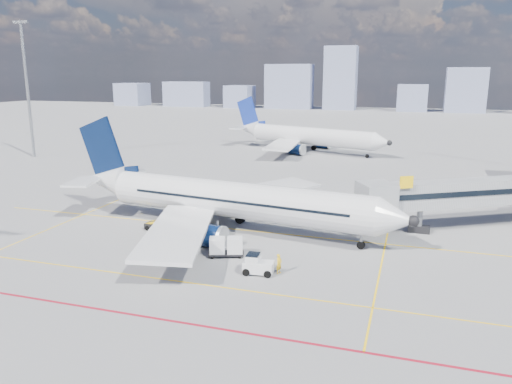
# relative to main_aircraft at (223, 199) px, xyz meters

# --- Properties ---
(ground) EXTENTS (420.00, 420.00, 0.00)m
(ground) POSITION_rel_main_aircraft_xyz_m (2.60, -7.89, -3.22)
(ground) COLOR gray
(ground) RESTS_ON ground
(apron_markings) EXTENTS (90.00, 35.12, 0.01)m
(apron_markings) POSITION_rel_main_aircraft_xyz_m (2.02, -11.80, -3.22)
(apron_markings) COLOR yellow
(apron_markings) RESTS_ON ground
(jet_bridge) EXTENTS (23.55, 15.78, 6.30)m
(jet_bridge) POSITION_rel_main_aircraft_xyz_m (26.11, 9.02, 0.52)
(jet_bridge) COLOR #97999F
(jet_bridge) RESTS_ON ground
(floodlight_mast_nw) EXTENTS (3.20, 0.61, 25.45)m
(floodlight_mast_nw) POSITION_rel_main_aircraft_xyz_m (-52.40, 32.11, 10.37)
(floodlight_mast_nw) COLOR gray
(floodlight_mast_nw) RESTS_ON ground
(distant_skyline) EXTENTS (254.62, 13.33, 31.21)m
(distant_skyline) POSITION_rel_main_aircraft_xyz_m (7.89, 182.11, 6.34)
(distant_skyline) COLOR slate
(distant_skyline) RESTS_ON ground
(main_aircraft) EXTENTS (38.53, 33.45, 11.29)m
(main_aircraft) POSITION_rel_main_aircraft_xyz_m (0.00, 0.00, 0.00)
(main_aircraft) COLOR silver
(main_aircraft) RESTS_ON ground
(second_aircraft) EXTENTS (36.21, 30.74, 11.00)m
(second_aircraft) POSITION_rel_main_aircraft_xyz_m (-3.34, 55.56, 0.00)
(second_aircraft) COLOR silver
(second_aircraft) RESTS_ON ground
(baggage_tug) EXTENTS (2.54, 1.65, 1.69)m
(baggage_tug) POSITION_rel_main_aircraft_xyz_m (7.06, -10.56, -2.41)
(baggage_tug) COLOR silver
(baggage_tug) RESTS_ON ground
(cargo_dolly) EXTENTS (3.42, 2.37, 1.72)m
(cargo_dolly) POSITION_rel_main_aircraft_xyz_m (3.23, -7.57, -2.28)
(cargo_dolly) COLOR black
(cargo_dolly) RESTS_ON ground
(belt_loader) EXTENTS (5.45, 1.94, 2.19)m
(belt_loader) POSITION_rel_main_aircraft_xyz_m (-5.63, -2.68, -2.66)
(belt_loader) COLOR black
(belt_loader) RESTS_ON ground
(ramp_worker) EXTENTS (0.59, 0.71, 1.66)m
(ramp_worker) POSITION_rel_main_aircraft_xyz_m (8.74, -9.91, -2.39)
(ramp_worker) COLOR gold
(ramp_worker) RESTS_ON ground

